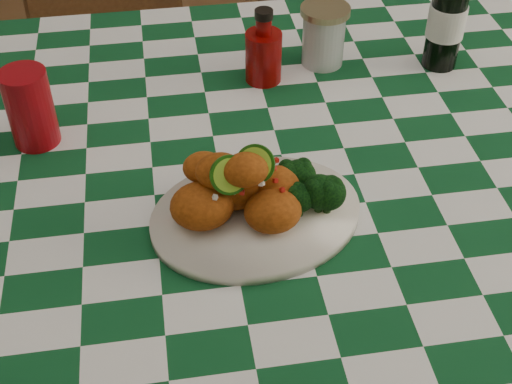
{
  "coord_description": "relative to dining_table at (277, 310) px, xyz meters",
  "views": [
    {
      "loc": [
        -0.18,
        -0.87,
        1.5
      ],
      "look_at": [
        -0.06,
        -0.14,
        0.84
      ],
      "focal_mm": 50.0,
      "sensor_mm": 36.0,
      "label": 1
    }
  ],
  "objects": [
    {
      "name": "dining_table",
      "position": [
        0.0,
        0.0,
        0.0
      ],
      "size": [
        1.66,
        1.06,
        0.79
      ],
      "primitive_type": null,
      "color": "#0D441F",
      "rests_on": "ground"
    },
    {
      "name": "mason_jar",
      "position": [
        0.13,
        0.26,
        0.45
      ],
      "size": [
        0.1,
        0.1,
        0.11
      ],
      "primitive_type": null,
      "rotation": [
        0.0,
        0.0,
        0.18
      ],
      "color": "#B2BCBA",
      "rests_on": "dining_table"
    },
    {
      "name": "broccoli_side",
      "position": [
        0.01,
        -0.13,
        0.44
      ],
      "size": [
        0.08,
        0.08,
        0.06
      ],
      "primitive_type": null,
      "color": "black",
      "rests_on": "plate"
    },
    {
      "name": "ketchup_bottle",
      "position": [
        0.01,
        0.22,
        0.46
      ],
      "size": [
        0.07,
        0.07,
        0.14
      ],
      "primitive_type": null,
      "rotation": [
        0.0,
        0.0,
        0.08
      ],
      "color": "#6E0605",
      "rests_on": "dining_table"
    },
    {
      "name": "plate",
      "position": [
        -0.06,
        -0.14,
        0.4
      ],
      "size": [
        0.35,
        0.29,
        0.02
      ],
      "primitive_type": null,
      "rotation": [
        0.0,
        0.0,
        0.19
      ],
      "color": "silver",
      "rests_on": "dining_table"
    },
    {
      "name": "wooden_chair_right",
      "position": [
        0.24,
        0.69,
        0.08
      ],
      "size": [
        0.58,
        0.59,
        0.95
      ],
      "primitive_type": null,
      "rotation": [
        0.0,
        0.0,
        -0.42
      ],
      "color": "#472814",
      "rests_on": "ground"
    },
    {
      "name": "red_tumbler",
      "position": [
        -0.39,
        0.1,
        0.46
      ],
      "size": [
        0.08,
        0.08,
        0.13
      ],
      "primitive_type": "cylinder",
      "rotation": [
        0.0,
        0.0,
        -0.04
      ],
      "color": "maroon",
      "rests_on": "dining_table"
    },
    {
      "name": "wooden_chair_left",
      "position": [
        -0.22,
        0.75,
        0.07
      ],
      "size": [
        0.56,
        0.57,
        0.93
      ],
      "primitive_type": null,
      "rotation": [
        0.0,
        0.0,
        0.4
      ],
      "color": "#472814",
      "rests_on": "ground"
    },
    {
      "name": "beer_bottle",
      "position": [
        0.34,
        0.22,
        0.51
      ],
      "size": [
        0.09,
        0.09,
        0.23
      ],
      "primitive_type": null,
      "rotation": [
        0.0,
        0.0,
        -0.35
      ],
      "color": "black",
      "rests_on": "dining_table"
    },
    {
      "name": "fried_chicken_pile",
      "position": [
        -0.08,
        -0.14,
        0.46
      ],
      "size": [
        0.17,
        0.12,
        0.11
      ],
      "primitive_type": null,
      "color": "#A2460F",
      "rests_on": "plate"
    }
  ]
}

